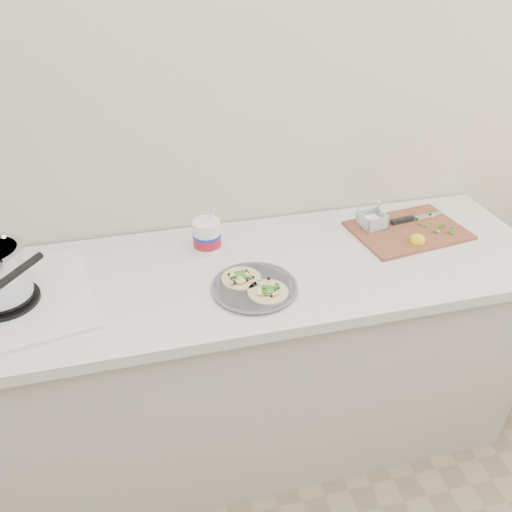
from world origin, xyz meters
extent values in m
cube|color=beige|center=(0.00, 1.73, 1.30)|extent=(3.50, 0.05, 2.60)
cube|color=beige|center=(0.00, 1.43, 0.43)|extent=(2.40, 0.62, 0.86)
cube|color=silver|center=(0.00, 1.41, 0.88)|extent=(2.44, 0.66, 0.04)
cube|color=silver|center=(-0.61, 1.39, 0.91)|extent=(0.58, 0.55, 0.01)
cylinder|color=black|center=(-0.61, 1.39, 0.92)|extent=(0.20, 0.20, 0.01)
torus|color=black|center=(-0.61, 1.39, 0.94)|extent=(0.18, 0.18, 0.02)
cylinder|color=#5B5B62|center=(0.16, 1.29, 0.91)|extent=(0.27, 0.27, 0.01)
cylinder|color=#5B5B62|center=(0.16, 1.29, 0.91)|extent=(0.28, 0.28, 0.00)
cylinder|color=white|center=(0.05, 1.56, 0.96)|extent=(0.10, 0.10, 0.12)
cylinder|color=#A91224|center=(0.05, 1.56, 0.95)|extent=(0.10, 0.10, 0.04)
cylinder|color=#192D99|center=(0.05, 1.56, 0.97)|extent=(0.10, 0.10, 0.01)
cube|color=brown|center=(0.81, 1.51, 0.91)|extent=(0.45, 0.34, 0.01)
cube|color=white|center=(0.69, 1.56, 0.93)|extent=(0.06, 0.06, 0.03)
ellipsoid|color=yellow|center=(0.80, 1.41, 0.93)|extent=(0.06, 0.06, 0.05)
cube|color=silver|center=(0.93, 1.58, 0.91)|extent=(0.16, 0.05, 0.00)
cube|color=black|center=(0.82, 1.56, 0.92)|extent=(0.10, 0.03, 0.02)
camera|label=1|loc=(-0.15, 0.04, 1.87)|focal=35.00mm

